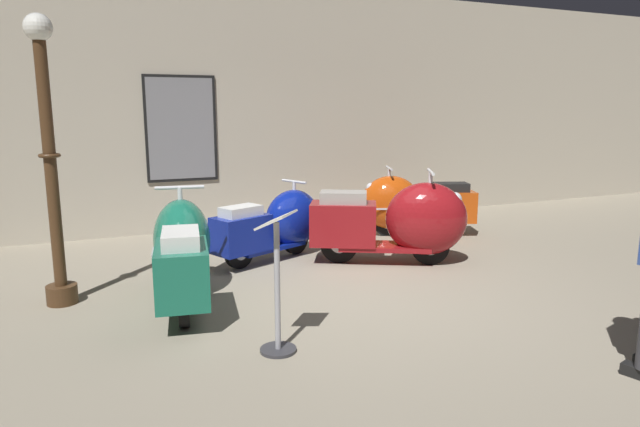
{
  "coord_description": "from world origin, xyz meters",
  "views": [
    {
      "loc": [
        -2.54,
        -4.73,
        1.83
      ],
      "look_at": [
        0.09,
        1.38,
        0.56
      ],
      "focal_mm": 31.27,
      "sensor_mm": 36.0,
      "label": 1
    }
  ],
  "objects_px": {
    "info_stanchion": "(277,295)",
    "scooter_1": "(278,224)",
    "scooter_0": "(182,251)",
    "lamppost": "(50,166)",
    "scooter_3": "(409,204)",
    "scooter_2": "(401,222)"
  },
  "relations": [
    {
      "from": "info_stanchion",
      "to": "scooter_1",
      "type": "bearing_deg",
      "value": 70.87
    },
    {
      "from": "scooter_0",
      "to": "info_stanchion",
      "type": "bearing_deg",
      "value": -153.21
    },
    {
      "from": "scooter_1",
      "to": "lamppost",
      "type": "xyz_separation_m",
      "value": [
        -2.42,
        -0.73,
        0.87
      ]
    },
    {
      "from": "scooter_0",
      "to": "lamppost",
      "type": "height_order",
      "value": "lamppost"
    },
    {
      "from": "lamppost",
      "to": "scooter_3",
      "type": "bearing_deg",
      "value": 14.34
    },
    {
      "from": "scooter_1",
      "to": "scooter_3",
      "type": "bearing_deg",
      "value": -11.64
    },
    {
      "from": "scooter_1",
      "to": "lamppost",
      "type": "relative_size",
      "value": 0.6
    },
    {
      "from": "scooter_3",
      "to": "scooter_1",
      "type": "bearing_deg",
      "value": 32.49
    },
    {
      "from": "scooter_3",
      "to": "lamppost",
      "type": "bearing_deg",
      "value": 35.22
    },
    {
      "from": "scooter_0",
      "to": "scooter_3",
      "type": "relative_size",
      "value": 1.07
    },
    {
      "from": "lamppost",
      "to": "scooter_2",
      "type": "bearing_deg",
      "value": -1.2
    },
    {
      "from": "scooter_3",
      "to": "lamppost",
      "type": "distance_m",
      "value": 4.78
    },
    {
      "from": "scooter_0",
      "to": "scooter_2",
      "type": "distance_m",
      "value": 2.6
    },
    {
      "from": "scooter_3",
      "to": "info_stanchion",
      "type": "height_order",
      "value": "info_stanchion"
    },
    {
      "from": "scooter_2",
      "to": "scooter_3",
      "type": "height_order",
      "value": "scooter_2"
    },
    {
      "from": "scooter_1",
      "to": "scooter_3",
      "type": "distance_m",
      "value": 2.19
    },
    {
      "from": "scooter_1",
      "to": "scooter_2",
      "type": "relative_size",
      "value": 0.86
    },
    {
      "from": "scooter_0",
      "to": "scooter_1",
      "type": "height_order",
      "value": "scooter_0"
    },
    {
      "from": "scooter_1",
      "to": "scooter_3",
      "type": "height_order",
      "value": "scooter_3"
    },
    {
      "from": "scooter_0",
      "to": "scooter_3",
      "type": "bearing_deg",
      "value": -56.83
    },
    {
      "from": "scooter_0",
      "to": "scooter_3",
      "type": "height_order",
      "value": "scooter_0"
    },
    {
      "from": "scooter_0",
      "to": "scooter_1",
      "type": "xyz_separation_m",
      "value": [
        1.33,
        1.07,
        -0.06
      ]
    }
  ]
}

